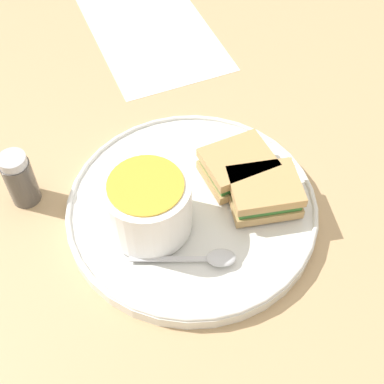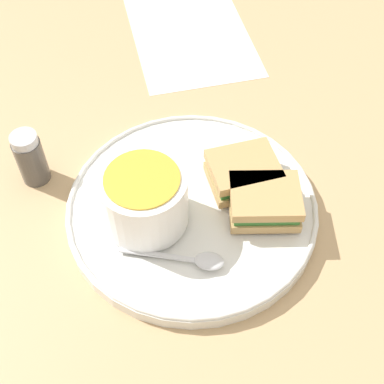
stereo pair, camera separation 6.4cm
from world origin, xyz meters
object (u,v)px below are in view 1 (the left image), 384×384
(soup_bowl, at_px, (150,208))
(sandwich_half_near, at_px, (264,192))
(spoon, at_px, (212,258))
(sandwich_half_far, at_px, (238,166))
(salt_shaker, at_px, (20,179))

(soup_bowl, relative_size, sandwich_half_near, 1.00)
(soup_bowl, distance_m, spoon, 0.09)
(spoon, bearing_deg, sandwich_half_near, 52.21)
(sandwich_half_near, bearing_deg, sandwich_half_far, -85.40)
(soup_bowl, height_order, sandwich_half_far, soup_bowl)
(soup_bowl, distance_m, sandwich_half_near, 0.14)
(spoon, xyz_separation_m, sandwich_half_near, (-0.10, -0.04, 0.01))
(sandwich_half_near, height_order, salt_shaker, salt_shaker)
(sandwich_half_far, height_order, salt_shaker, salt_shaker)
(salt_shaker, bearing_deg, sandwich_half_far, 152.45)
(soup_bowl, xyz_separation_m, sandwich_half_far, (-0.13, -0.01, -0.02))
(soup_bowl, bearing_deg, salt_shaker, -51.47)
(soup_bowl, bearing_deg, sandwich_half_far, -174.80)
(sandwich_half_far, bearing_deg, sandwich_half_near, 94.60)
(sandwich_half_near, distance_m, salt_shaker, 0.30)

